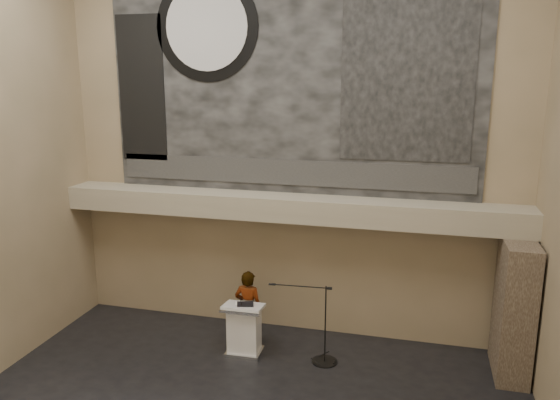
# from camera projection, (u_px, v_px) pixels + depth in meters

# --- Properties ---
(wall_back) EXTENTS (10.00, 0.02, 8.50)m
(wall_back) POSITION_uv_depth(u_px,v_px,m) (289.00, 144.00, 11.72)
(wall_back) COLOR #807051
(wall_back) RESTS_ON floor
(wall_front) EXTENTS (10.00, 0.02, 8.50)m
(wall_front) POSITION_uv_depth(u_px,v_px,m) (44.00, 273.00, 4.18)
(wall_front) COLOR #807051
(wall_front) RESTS_ON floor
(soffit) EXTENTS (10.00, 0.80, 0.50)m
(soffit) POSITION_uv_depth(u_px,v_px,m) (285.00, 207.00, 11.64)
(soffit) COLOR gray
(soffit) RESTS_ON wall_back
(sprinkler_left) EXTENTS (0.04, 0.04, 0.06)m
(sprinkler_left) POSITION_uv_depth(u_px,v_px,m) (214.00, 216.00, 12.05)
(sprinkler_left) COLOR #B2893D
(sprinkler_left) RESTS_ON soffit
(sprinkler_right) EXTENTS (0.04, 0.04, 0.06)m
(sprinkler_right) POSITION_uv_depth(u_px,v_px,m) (374.00, 227.00, 11.19)
(sprinkler_right) COLOR #B2893D
(sprinkler_right) RESTS_ON soffit
(banner) EXTENTS (8.00, 0.05, 5.00)m
(banner) POSITION_uv_depth(u_px,v_px,m) (289.00, 75.00, 11.36)
(banner) COLOR black
(banner) RESTS_ON wall_back
(banner_text_strip) EXTENTS (7.76, 0.02, 0.55)m
(banner_text_strip) POSITION_uv_depth(u_px,v_px,m) (288.00, 172.00, 11.79)
(banner_text_strip) COLOR #2C2C2C
(banner_text_strip) RESTS_ON banner
(banner_clock_rim) EXTENTS (2.30, 0.02, 2.30)m
(banner_clock_rim) POSITION_uv_depth(u_px,v_px,m) (206.00, 27.00, 11.54)
(banner_clock_rim) COLOR black
(banner_clock_rim) RESTS_ON banner
(banner_clock_face) EXTENTS (1.84, 0.02, 1.84)m
(banner_clock_face) POSITION_uv_depth(u_px,v_px,m) (206.00, 27.00, 11.52)
(banner_clock_face) COLOR silver
(banner_clock_face) RESTS_ON banner
(banner_building_print) EXTENTS (2.60, 0.02, 3.60)m
(banner_building_print) POSITION_uv_depth(u_px,v_px,m) (407.00, 70.00, 10.72)
(banner_building_print) COLOR black
(banner_building_print) RESTS_ON banner
(banner_brick_print) EXTENTS (1.10, 0.02, 3.20)m
(banner_brick_print) POSITION_uv_depth(u_px,v_px,m) (142.00, 89.00, 12.23)
(banner_brick_print) COLOR black
(banner_brick_print) RESTS_ON banner
(stone_pier) EXTENTS (0.60, 1.40, 2.70)m
(stone_pier) POSITION_uv_depth(u_px,v_px,m) (514.00, 308.00, 10.44)
(stone_pier) COLOR #44362A
(stone_pier) RESTS_ON floor
(lectern) EXTENTS (0.82, 0.60, 1.14)m
(lectern) POSITION_uv_depth(u_px,v_px,m) (244.00, 329.00, 11.34)
(lectern) COLOR silver
(lectern) RESTS_ON floor
(binder) EXTENTS (0.40, 0.36, 0.04)m
(binder) POSITION_uv_depth(u_px,v_px,m) (245.00, 305.00, 11.17)
(binder) COLOR black
(binder) RESTS_ON lectern
(papers) EXTENTS (0.28, 0.33, 0.00)m
(papers) POSITION_uv_depth(u_px,v_px,m) (240.00, 304.00, 11.24)
(papers) COLOR white
(papers) RESTS_ON lectern
(speaker_person) EXTENTS (0.64, 0.44, 1.68)m
(speaker_person) POSITION_uv_depth(u_px,v_px,m) (248.00, 308.00, 11.66)
(speaker_person) COLOR beige
(speaker_person) RESTS_ON floor
(mic_stand) EXTENTS (1.41, 0.52, 1.65)m
(mic_stand) POSITION_uv_depth(u_px,v_px,m) (323.00, 351.00, 11.07)
(mic_stand) COLOR black
(mic_stand) RESTS_ON floor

